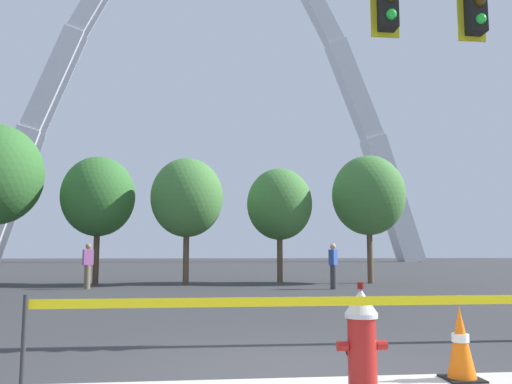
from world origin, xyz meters
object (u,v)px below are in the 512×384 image
at_px(pedestrian_walking_left, 88,266).
at_px(monument_arch, 209,92).
at_px(fire_hydrant, 362,340).
at_px(traffic_cone_by_hydrant, 461,344).
at_px(pedestrian_standing_center, 333,266).

bearing_deg(pedestrian_walking_left, monument_arch, 84.89).
bearing_deg(fire_hydrant, traffic_cone_by_hydrant, 17.78).
xyz_separation_m(traffic_cone_by_hydrant, pedestrian_walking_left, (-6.52, 13.94, 0.46)).
bearing_deg(traffic_cone_by_hydrant, pedestrian_standing_center, 80.95).
height_order(monument_arch, pedestrian_walking_left, monument_arch).
bearing_deg(pedestrian_standing_center, fire_hydrant, -103.47).
height_order(fire_hydrant, traffic_cone_by_hydrant, fire_hydrant).
relative_size(fire_hydrant, pedestrian_walking_left, 0.62).
xyz_separation_m(fire_hydrant, monument_arch, (-0.49, 69.12, 24.07)).
distance_m(pedestrian_walking_left, pedestrian_standing_center, 8.64).
bearing_deg(pedestrian_standing_center, pedestrian_walking_left, 173.45).
relative_size(fire_hydrant, traffic_cone_by_hydrant, 1.36).
distance_m(monument_arch, pedestrian_walking_left, 59.93).
bearing_deg(fire_hydrant, pedestrian_standing_center, 76.53).
relative_size(pedestrian_walking_left, pedestrian_standing_center, 1.00).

